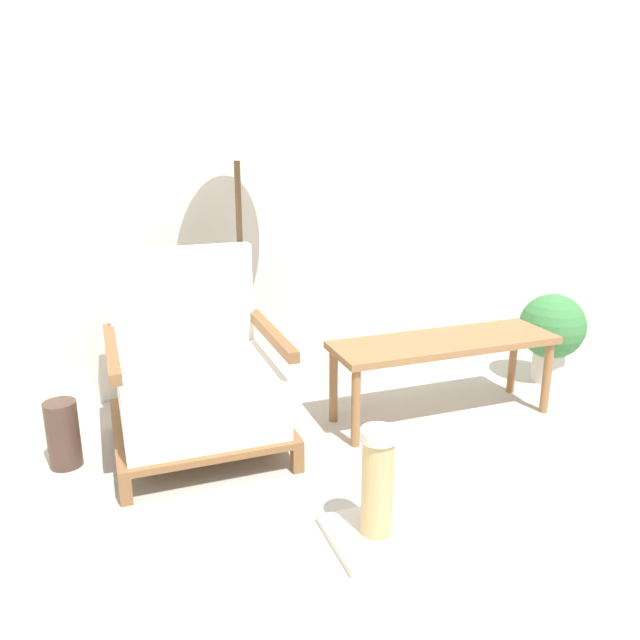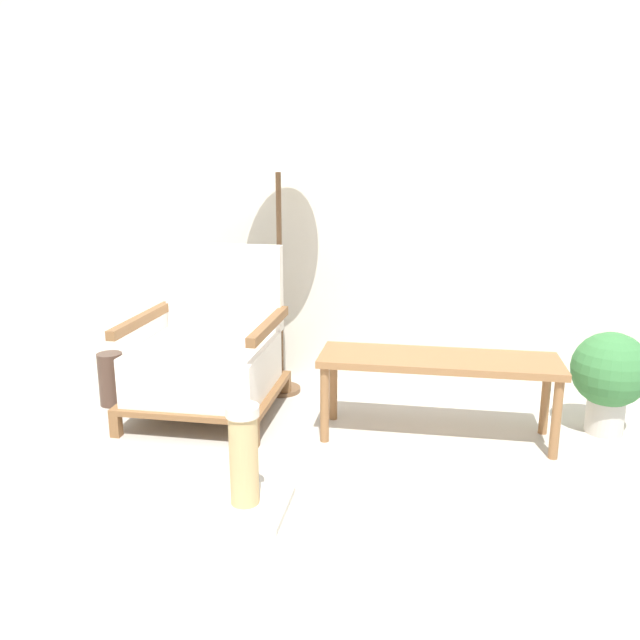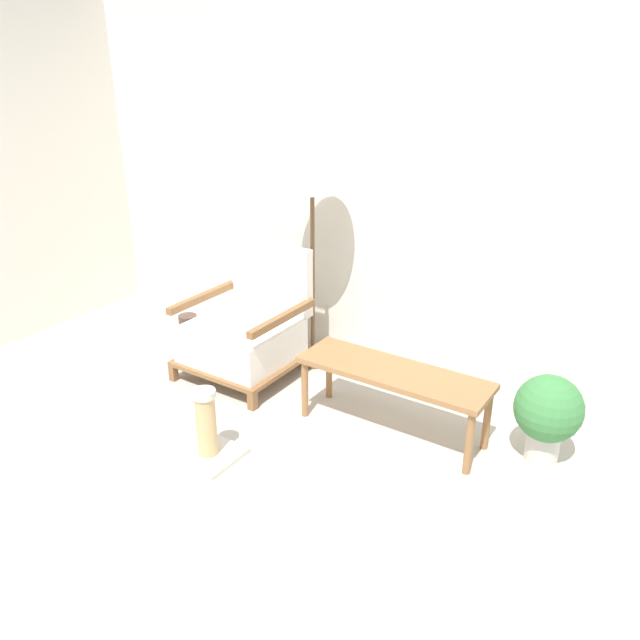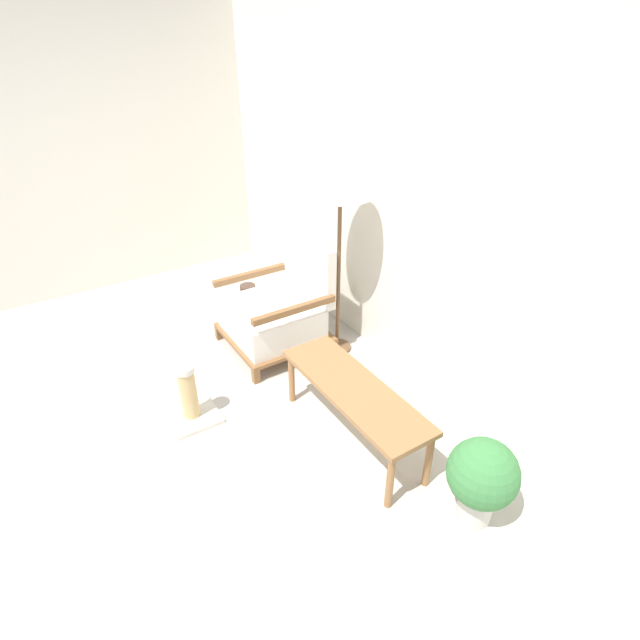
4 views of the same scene
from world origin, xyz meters
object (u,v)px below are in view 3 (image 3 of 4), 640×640
(coffee_table, at_px, (393,378))
(vase, at_px, (189,334))
(potted_plant, at_px, (548,412))
(scratching_post, at_px, (207,435))
(armchair, at_px, (247,331))
(floor_lamp, at_px, (312,172))

(coffee_table, bearing_deg, vase, 175.81)
(vase, bearing_deg, coffee_table, -4.19)
(potted_plant, distance_m, scratching_post, 1.92)
(scratching_post, bearing_deg, coffee_table, 47.50)
(armchair, height_order, vase, armchair)
(floor_lamp, relative_size, coffee_table, 1.38)
(vase, distance_m, scratching_post, 1.44)
(vase, bearing_deg, armchair, -0.69)
(coffee_table, distance_m, scratching_post, 1.13)
(floor_lamp, height_order, vase, floor_lamp)
(vase, bearing_deg, scratching_post, -41.63)
(floor_lamp, distance_m, potted_plant, 2.11)
(floor_lamp, distance_m, scratching_post, 1.84)
(floor_lamp, relative_size, potted_plant, 3.05)
(armchair, relative_size, potted_plant, 1.70)
(coffee_table, bearing_deg, armchair, 174.13)
(armchair, distance_m, potted_plant, 2.09)
(floor_lamp, relative_size, vase, 5.30)
(coffee_table, relative_size, vase, 3.83)
(coffee_table, relative_size, scratching_post, 2.65)
(potted_plant, bearing_deg, armchair, -177.67)
(armchair, distance_m, coffee_table, 1.24)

